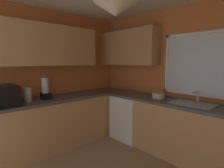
# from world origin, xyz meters

# --- Properties ---
(room_shell) EXTENTS (3.95, 3.50, 2.52)m
(room_shell) POSITION_xyz_m (-0.39, 0.43, 1.69)
(room_shell) COLOR #D17238
(room_shell) RESTS_ON ground_plane
(counter_run_left) EXTENTS (0.65, 3.11, 0.89)m
(counter_run_left) POSITION_xyz_m (-1.61, 0.00, 0.45)
(counter_run_left) COLOR tan
(counter_run_left) RESTS_ON ground_plane
(counter_run_back) EXTENTS (3.04, 0.65, 0.89)m
(counter_run_back) POSITION_xyz_m (0.21, 1.38, 0.45)
(counter_run_back) COLOR tan
(counter_run_back) RESTS_ON ground_plane
(dishwasher) EXTENTS (0.60, 0.60, 0.85)m
(dishwasher) POSITION_xyz_m (-0.95, 1.35, 0.42)
(dishwasher) COLOR white
(dishwasher) RESTS_ON ground_plane
(microwave) EXTENTS (0.48, 0.36, 0.29)m
(microwave) POSITION_xyz_m (-1.61, -0.71, 1.04)
(microwave) COLOR black
(microwave) RESTS_ON counter_run_left
(kettle) EXTENTS (0.12, 0.12, 0.23)m
(kettle) POSITION_xyz_m (-1.59, -0.37, 1.00)
(kettle) COLOR #B7B7BC
(kettle) RESTS_ON counter_run_left
(sink_assembly) EXTENTS (0.60, 0.40, 0.19)m
(sink_assembly) POSITION_xyz_m (0.24, 1.39, 0.90)
(sink_assembly) COLOR #9EA0A5
(sink_assembly) RESTS_ON counter_run_back
(bowl) EXTENTS (0.22, 0.22, 0.09)m
(bowl) POSITION_xyz_m (-0.35, 1.38, 0.94)
(bowl) COLOR beige
(bowl) RESTS_ON counter_run_back
(blender_appliance) EXTENTS (0.15, 0.15, 0.36)m
(blender_appliance) POSITION_xyz_m (-1.61, -0.08, 1.05)
(blender_appliance) COLOR black
(blender_appliance) RESTS_ON counter_run_left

